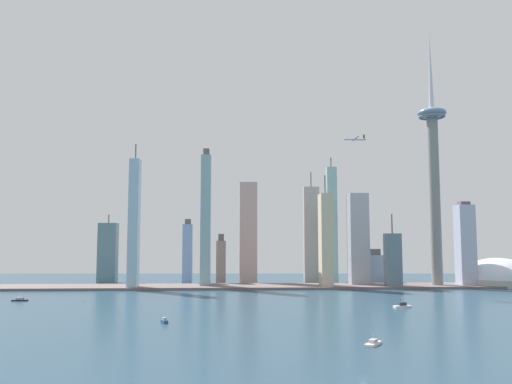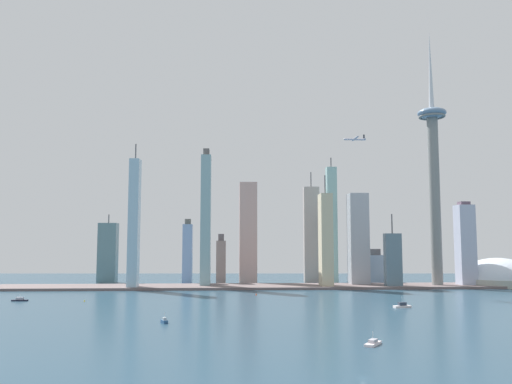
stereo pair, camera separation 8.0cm
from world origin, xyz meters
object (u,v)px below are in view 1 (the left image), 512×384
stadium_dome (498,279)px  skyscraper_9 (332,225)px  skyscraper_3 (221,261)px  skyscraper_12 (311,234)px  boat_0 (20,300)px  skyscraper_7 (188,253)px  boat_1 (164,321)px  skyscraper_6 (326,241)px  skyscraper_11 (374,268)px  skyscraper_0 (358,239)px  boat_3 (373,343)px  skyscraper_1 (206,220)px  skyscraper_4 (393,261)px  channel_buoy_1 (84,300)px  skyscraper_2 (465,245)px  skyscraper_5 (108,253)px  observation_tower (433,163)px  skyscraper_8 (248,233)px  boat_4 (402,306)px  skyscraper_10 (134,224)px  channel_buoy_0 (256,294)px  airplane (355,139)px

stadium_dome → skyscraper_9: 236.81m
skyscraper_3 → skyscraper_12: skyscraper_12 is taller
skyscraper_9 → boat_0: size_ratio=11.66×
skyscraper_7 → boat_1: skyscraper_7 is taller
skyscraper_6 → skyscraper_11: skyscraper_6 is taller
skyscraper_0 → boat_3: size_ratio=7.94×
skyscraper_3 → skyscraper_7: size_ratio=0.77×
skyscraper_1 → skyscraper_4: bearing=-6.4°
boat_3 → skyscraper_1: bearing=50.7°
skyscraper_6 → boat_3: 383.93m
skyscraper_6 → channel_buoy_1: bearing=-152.5°
stadium_dome → boat_3: bearing=-125.5°
skyscraper_2 → skyscraper_5: bearing=168.6°
skyscraper_12 → observation_tower: bearing=-32.2°
boat_0 → skyscraper_3: bearing=-131.6°
skyscraper_8 → boat_4: skyscraper_8 is taller
skyscraper_3 → stadium_dome: bearing=-6.9°
skyscraper_10 → skyscraper_5: bearing=117.1°
skyscraper_3 → skyscraper_10: (-109.92, -75.88, 50.39)m
boat_0 → skyscraper_4: bearing=-160.8°
channel_buoy_0 → observation_tower: bearing=20.7°
boat_0 → skyscraper_12: bearing=-142.0°
skyscraper_5 → boat_4: bearing=-43.0°
boat_4 → channel_buoy_0: boat_4 is taller
skyscraper_0 → skyscraper_8: size_ratio=0.86×
skyscraper_2 → skyscraper_7: (-376.52, 67.11, -11.53)m
skyscraper_3 → skyscraper_8: (39.16, 16.24, 40.81)m
stadium_dome → skyscraper_1: 407.68m
observation_tower → skyscraper_12: size_ratio=2.11×
boat_1 → airplane: 366.47m
skyscraper_2 → boat_4: 273.09m
stadium_dome → boat_3: stadium_dome is taller
airplane → skyscraper_5: bearing=-25.2°
skyscraper_10 → skyscraper_0: bearing=6.8°
skyscraper_1 → skyscraper_3: size_ratio=2.59×
skyscraper_6 → skyscraper_10: size_ratio=0.79×
channel_buoy_1 → skyscraper_6: bearing=27.5°
channel_buoy_0 → skyscraper_9: bearing=53.0°
skyscraper_11 → boat_0: bearing=-154.2°
skyscraper_9 → boat_1: 415.26m
boat_3 → channel_buoy_1: (-227.54, 235.74, -0.28)m
boat_0 → boat_1: 224.66m
stadium_dome → airplane: bearing=-161.8°
skyscraper_1 → skyscraper_11: (240.76, 50.28, -67.21)m
skyscraper_8 → skyscraper_9: (120.80, -16.61, 10.89)m
skyscraper_8 → skyscraper_12: size_ratio=0.89×
stadium_dome → skyscraper_10: size_ratio=0.55×
skyscraper_6 → skyscraper_8: bearing=139.0°
stadium_dome → boat_1: 518.86m
stadium_dome → skyscraper_4: size_ratio=1.07×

